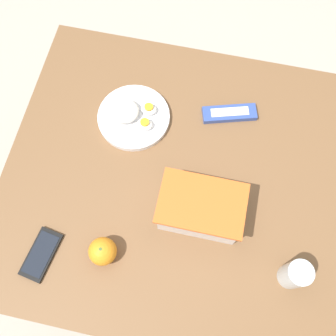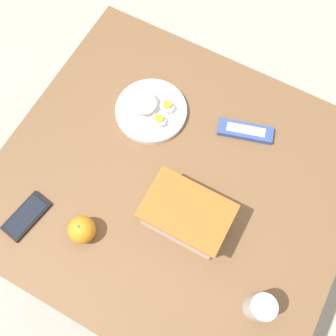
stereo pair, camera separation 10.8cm
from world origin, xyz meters
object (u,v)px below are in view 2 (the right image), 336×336
object	(u,v)px
drinking_glass	(260,307)
rice_plate	(150,109)
food_container	(186,216)
cell_phone	(26,216)
candy_bar	(245,131)
orange_fruit	(82,230)

from	to	relation	value
drinking_glass	rice_plate	bearing A→B (deg)	-35.43
food_container	rice_plate	xyz separation A→B (m)	(0.25, -0.24, -0.03)
food_container	cell_phone	world-z (taller)	food_container
rice_plate	candy_bar	world-z (taller)	rice_plate
orange_fruit	cell_phone	xyz separation A→B (m)	(0.16, 0.04, -0.03)
cell_phone	drinking_glass	distance (m)	0.65
food_container	orange_fruit	xyz separation A→B (m)	(0.22, 0.16, -0.01)
rice_plate	candy_bar	distance (m)	0.29
rice_plate	cell_phone	distance (m)	0.46
candy_bar	drinking_glass	distance (m)	0.49
candy_bar	drinking_glass	world-z (taller)	drinking_glass
food_container	drinking_glass	bearing A→B (deg)	155.94
rice_plate	candy_bar	size ratio (longest dim) A/B	1.28
rice_plate	drinking_glass	world-z (taller)	drinking_glass
cell_phone	drinking_glass	size ratio (longest dim) A/B	1.39
candy_bar	food_container	bearing A→B (deg)	84.23
candy_bar	cell_phone	bearing A→B (deg)	50.94
orange_fruit	cell_phone	distance (m)	0.17
food_container	cell_phone	xyz separation A→B (m)	(0.38, 0.20, -0.04)
orange_fruit	food_container	bearing A→B (deg)	-144.73
candy_bar	drinking_glass	xyz separation A→B (m)	(-0.23, 0.43, 0.04)
drinking_glass	food_container	bearing A→B (deg)	-24.06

